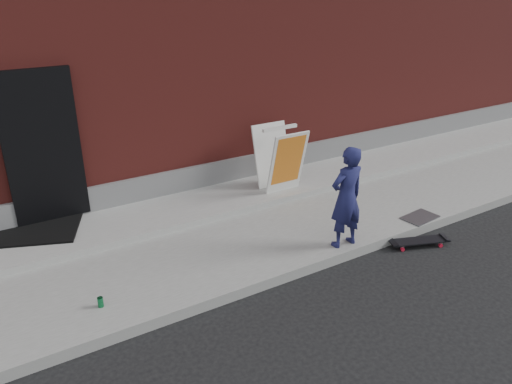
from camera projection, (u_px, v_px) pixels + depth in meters
ground at (307, 275)px, 6.66m from camera, size 80.00×80.00×0.00m
sidewalk at (250, 226)px, 7.80m from camera, size 20.00×3.00×0.15m
apron at (223, 199)px, 8.46m from camera, size 20.00×1.20×0.10m
building at (124, 33)px, 11.14m from camera, size 20.00×8.10×5.00m
child at (346, 197)px, 6.83m from camera, size 0.54×0.36×1.46m
skateboard at (419, 241)px, 7.35m from camera, size 0.89×0.52×0.10m
pizza_sign at (280, 158)px, 8.53m from camera, size 0.67×0.79×1.11m
soda_can at (101, 302)px, 5.76m from camera, size 0.09×0.09×0.12m
doormat at (37, 230)px, 7.28m from camera, size 1.41×1.29×0.03m
utility_plate at (420, 217)px, 7.90m from camera, size 0.61×0.43×0.02m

